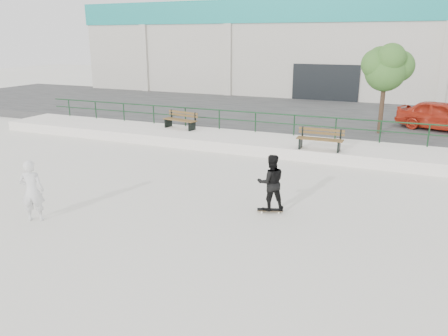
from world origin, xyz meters
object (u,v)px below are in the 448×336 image
at_px(bench_right, 320,139).
at_px(seated_skater, 32,191).
at_px(bench_left, 181,120).
at_px(standing_skater, 271,182).
at_px(red_car, 443,116).
at_px(tree, 387,66).
at_px(skateboard, 270,210).

xyz_separation_m(bench_right, seated_skater, (-6.31, -9.68, -0.03)).
xyz_separation_m(bench_left, standing_skater, (7.45, -8.06, 0.01)).
bearing_deg(red_car, seated_skater, 164.37).
relative_size(bench_left, tree, 0.46).
height_order(bench_left, tree, tree).
bearing_deg(bench_left, standing_skater, -35.25).
distance_m(bench_right, red_car, 8.25).
height_order(bench_left, red_car, red_car).
distance_m(skateboard, seated_skater, 6.98).
xyz_separation_m(skateboard, seated_skater, (-6.11, -3.27, 0.84)).
xyz_separation_m(bench_left, red_car, (12.63, 4.91, 0.31)).
bearing_deg(standing_skater, skateboard, 180.00).
relative_size(bench_right, tree, 0.45).
height_order(bench_right, skateboard, bench_right).
distance_m(red_car, seated_skater, 19.79).
bearing_deg(tree, standing_skater, -101.97).
height_order(bench_left, bench_right, same).
bearing_deg(bench_left, skateboard, -35.25).
xyz_separation_m(bench_right, standing_skater, (-0.20, -6.41, 0.01)).
distance_m(tree, standing_skater, 11.57).
xyz_separation_m(red_car, standing_skater, (-5.18, -12.98, -0.30)).
bearing_deg(tree, bench_left, -163.42).
distance_m(bench_left, skateboard, 11.02).
bearing_deg(skateboard, seated_skater, -171.30).
bearing_deg(skateboard, bench_left, 113.33).
height_order(bench_left, standing_skater, standing_skater).
xyz_separation_m(skateboard, standing_skater, (0.00, 0.00, 0.88)).
distance_m(standing_skater, seated_skater, 6.93).
distance_m(bench_right, seated_skater, 11.56).
relative_size(bench_right, skateboard, 2.45).
height_order(bench_right, tree, tree).
relative_size(skateboard, standing_skater, 0.46).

